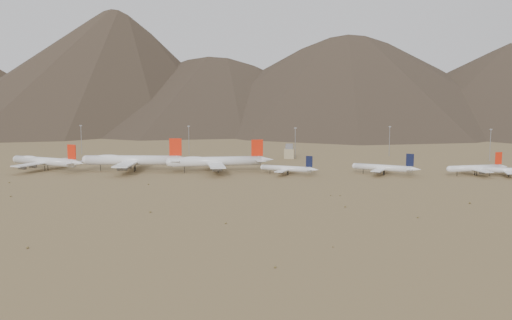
# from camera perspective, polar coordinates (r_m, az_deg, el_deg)

# --- Properties ---
(ground) EXTENTS (3000.00, 3000.00, 0.00)m
(ground) POSITION_cam_1_polar(r_m,az_deg,el_deg) (358.04, -2.73, -2.03)
(ground) COLOR olive
(ground) RESTS_ON ground
(mountain_ridge) EXTENTS (4400.00, 1000.00, 300.00)m
(mountain_ridge) POSITION_cam_1_polar(r_m,az_deg,el_deg) (1253.36, 4.41, 11.27)
(mountain_ridge) COLOR #493B2C
(mountain_ridge) RESTS_ON ground
(widebody_west) EXTENTS (62.99, 50.15, 19.45)m
(widebody_west) POSITION_cam_1_polar(r_m,az_deg,el_deg) (425.51, -20.34, -0.11)
(widebody_west) COLOR white
(widebody_west) RESTS_ON ground
(widebody_centre) EXTENTS (78.09, 60.32, 23.21)m
(widebody_centre) POSITION_cam_1_polar(r_m,az_deg,el_deg) (403.76, -12.17, -0.01)
(widebody_centre) COLOR white
(widebody_centre) RESTS_ON ground
(widebody_east) EXTENTS (72.53, 57.47, 22.17)m
(widebody_east) POSITION_cam_1_polar(r_m,az_deg,el_deg) (392.40, -3.96, -0.12)
(widebody_east) COLOR white
(widebody_east) RESTS_ON ground
(narrowbody_a) EXTENTS (39.87, 29.49, 13.48)m
(narrowbody_a) POSITION_cam_1_polar(r_m,az_deg,el_deg) (378.97, 3.23, -0.87)
(narrowbody_a) COLOR white
(narrowbody_a) RESTS_ON ground
(narrowbody_b) EXTENTS (44.05, 32.91, 15.18)m
(narrowbody_b) POSITION_cam_1_polar(r_m,az_deg,el_deg) (387.59, 12.74, -0.77)
(narrowbody_b) COLOR white
(narrowbody_b) RESTS_ON ground
(narrowbody_c) EXTENTS (43.56, 32.63, 15.10)m
(narrowbody_c) POSITION_cam_1_polar(r_m,az_deg,el_deg) (404.66, 21.19, -0.75)
(narrowbody_c) COLOR white
(narrowbody_c) RESTS_ON ground
(narrowbody_d) EXTENTS (38.32, 27.61, 12.65)m
(narrowbody_d) POSITION_cam_1_polar(r_m,az_deg,el_deg) (407.33, 24.01, -0.95)
(narrowbody_d) COLOR white
(narrowbody_d) RESTS_ON ground
(control_tower) EXTENTS (8.00, 8.00, 12.00)m
(control_tower) POSITION_cam_1_polar(r_m,az_deg,el_deg) (472.11, 3.35, 0.80)
(control_tower) COLOR tan
(control_tower) RESTS_ON ground
(mast_far_west) EXTENTS (2.00, 0.60, 25.70)m
(mast_far_west) POSITION_cam_1_polar(r_m,az_deg,el_deg) (524.54, -17.07, 2.10)
(mast_far_west) COLOR gray
(mast_far_west) RESTS_ON ground
(mast_west) EXTENTS (2.00, 0.60, 25.70)m
(mast_west) POSITION_cam_1_polar(r_m,az_deg,el_deg) (496.41, -6.73, 2.10)
(mast_west) COLOR gray
(mast_west) RESTS_ON ground
(mast_centre) EXTENTS (2.00, 0.60, 25.70)m
(mast_centre) POSITION_cam_1_polar(r_m,az_deg,el_deg) (469.67, 3.94, 1.86)
(mast_centre) COLOR gray
(mast_centre) RESTS_ON ground
(mast_east) EXTENTS (2.00, 0.60, 25.70)m
(mast_east) POSITION_cam_1_polar(r_m,az_deg,el_deg) (500.91, 13.21, 2.01)
(mast_east) COLOR gray
(mast_east) RESTS_ON ground
(mast_far_east) EXTENTS (2.00, 0.60, 25.70)m
(mast_far_east) POSITION_cam_1_polar(r_m,az_deg,el_deg) (489.60, 22.38, 1.55)
(mast_far_east) COLOR gray
(mast_far_east) RESTS_ON ground
(desert_scrub) EXTENTS (414.36, 177.81, 0.90)m
(desert_scrub) POSITION_cam_1_polar(r_m,az_deg,el_deg) (263.00, 3.38, -5.27)
(desert_scrub) COLOR brown
(desert_scrub) RESTS_ON ground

